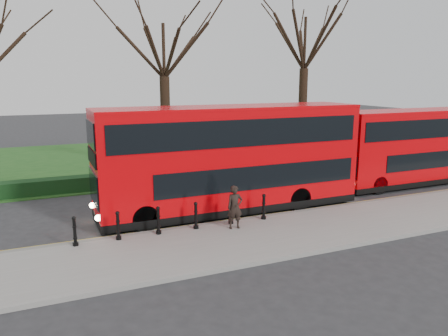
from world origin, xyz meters
name	(u,v)px	position (x,y,z in m)	size (l,w,h in m)	color
ground	(187,221)	(0.00, 0.00, 0.00)	(120.00, 120.00, 0.00)	#28282B
pavement	(214,245)	(0.00, -3.00, 0.07)	(60.00, 4.00, 0.15)	gray
kerb	(195,227)	(0.00, -1.00, 0.07)	(60.00, 0.25, 0.16)	slate
grass_verge	(121,159)	(0.00, 15.00, 0.03)	(60.00, 18.00, 0.06)	#1A4A18
hedge	(148,178)	(0.00, 6.80, 0.40)	(60.00, 0.90, 0.80)	black
yellow_line_outer	(193,227)	(0.00, -0.70, 0.01)	(60.00, 0.10, 0.01)	yellow
yellow_line_inner	(191,225)	(0.00, -0.50, 0.01)	(60.00, 0.10, 0.01)	yellow
tree_mid	(164,44)	(2.00, 10.00, 7.77)	(6.84, 6.84, 10.69)	black
tree_right	(305,37)	(12.00, 10.00, 8.51)	(7.49, 7.49, 11.71)	black
bollard_row	(177,218)	(-0.82, -1.35, 0.65)	(7.45, 0.15, 1.00)	black
bus_lead	(230,159)	(2.24, 0.66, 2.32)	(11.59, 2.66, 4.61)	#D30108
bus_rear	(419,147)	(13.93, 1.28, 2.06)	(10.30, 2.37, 4.10)	#D30108
pedestrian	(235,207)	(1.29, -1.89, 0.98)	(0.61, 0.40, 1.66)	black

